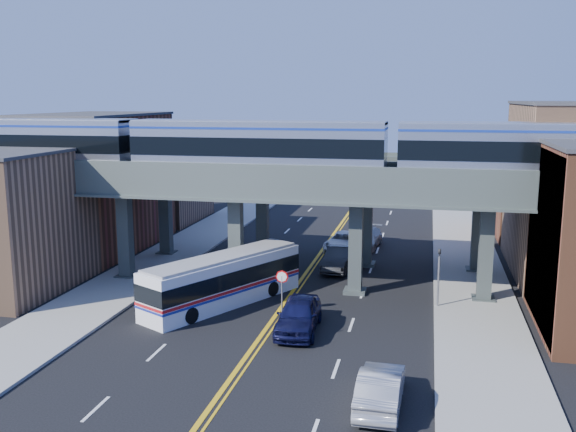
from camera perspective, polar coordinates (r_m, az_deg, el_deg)
The scene contains 20 objects.
ground at distance 35.33m, azimuth -2.12°, elevation -10.20°, with size 120.00×120.00×0.00m, color black.
sidewalk_west at distance 48.06m, azimuth -12.50°, elevation -4.70°, with size 5.00×70.00×0.16m, color gray.
sidewalk_east at distance 43.88m, azimuth 16.10°, elevation -6.34°, with size 5.00×70.00×0.16m, color gray.
building_west_a at distance 45.60m, azimuth -23.93°, elevation -0.49°, with size 8.00×10.00×9.00m, color #8A6447.
building_west_b at distance 55.42m, azimuth -16.70°, elevation 2.84°, with size 8.00×14.00×11.00m, color brown.
building_west_c at distance 67.16m, azimuth -11.27°, elevation 3.07°, with size 8.00×10.00×8.00m, color #8A6447.
building_east_b at distance 49.45m, azimuth 24.15°, elevation 2.05°, with size 8.00×14.00×12.00m, color #8A6447.
building_east_c at distance 62.32m, azimuth 21.70°, elevation 2.41°, with size 8.00×10.00×9.00m, color brown.
mural_panel at distance 37.31m, azimuth 21.70°, elevation -2.22°, with size 0.10×9.50×9.50m, color teal.
elevated_viaduct_near at distance 41.27m, azimuth 0.60°, elevation 2.13°, with size 52.00×3.60×7.40m.
elevated_viaduct_far at distance 48.08m, azimuth 2.32°, elevation 3.32°, with size 52.00×3.60×7.40m.
transit_train at distance 41.51m, azimuth -2.67°, elevation 6.23°, with size 50.51×3.17×3.70m.
stop_sign at distance 37.46m, azimuth -0.54°, elevation -6.14°, with size 0.76×0.09×2.63m.
traffic_signal at distance 39.32m, azimuth 13.26°, elevation -4.79°, with size 0.15×0.18×4.10m.
transit_bus at distance 39.46m, azimuth -5.76°, elevation -5.72°, with size 7.61×11.10×2.91m.
car_lane_a at distance 35.04m, azimuth 0.93°, elevation -8.79°, with size 2.15×5.35×1.82m, color black.
car_lane_b at distance 47.18m, azimuth 4.54°, elevation -3.81°, with size 1.77×5.07×1.67m, color #2E2E30.
car_lane_c at distance 53.05m, azimuth 5.02°, elevation -2.28°, with size 2.54×5.52×1.53m, color white.
car_lane_d at distance 54.51m, azimuth 6.94°, elevation -1.95°, with size 2.21×5.43×1.58m, color #ABACB0.
car_parked_curb at distance 27.36m, azimuth 8.21°, elevation -14.90°, with size 1.72×4.93×1.62m, color #98989C.
Camera 1 is at (8.37, -31.96, 12.52)m, focal length 40.00 mm.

